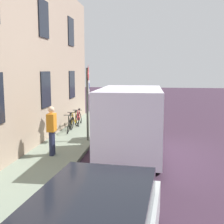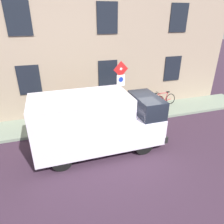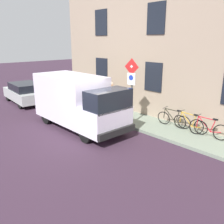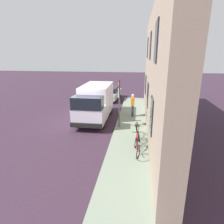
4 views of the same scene
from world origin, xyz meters
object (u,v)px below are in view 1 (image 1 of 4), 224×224
at_px(sign_post_stacked, 88,91).
at_px(pedestrian, 52,129).
at_px(bicycle_red, 79,118).
at_px(bicycle_black, 70,124).
at_px(bicycle_orange, 75,121).
at_px(delivery_van, 131,120).

relative_size(sign_post_stacked, pedestrian, 1.79).
relative_size(bicycle_red, bicycle_black, 1.00).
distance_m(sign_post_stacked, bicycle_orange, 3.26).
relative_size(delivery_van, bicycle_red, 3.11).
bearing_deg(bicycle_black, delivery_van, 36.06).
xyz_separation_m(delivery_van, bicycle_red, (3.16, -5.06, -0.82)).
relative_size(bicycle_orange, bicycle_black, 1.00).
bearing_deg(bicycle_red, pedestrian, -1.29).
distance_m(sign_post_stacked, pedestrian, 2.71).
bearing_deg(delivery_van, bicycle_black, 43.37).
height_order(bicycle_red, bicycle_black, same).
bearing_deg(delivery_van, sign_post_stacked, 48.05).
distance_m(delivery_van, bicycle_orange, 5.31).
bearing_deg(bicycle_black, pedestrian, -1.22).
xyz_separation_m(bicycle_orange, bicycle_black, (-0.00, 0.87, 0.00)).
distance_m(bicycle_red, bicycle_black, 1.74).
distance_m(delivery_van, bicycle_black, 4.66).
height_order(bicycle_red, bicycle_orange, same).
distance_m(bicycle_orange, pedestrian, 4.85).
height_order(sign_post_stacked, delivery_van, sign_post_stacked).
height_order(bicycle_red, pedestrian, pedestrian).
xyz_separation_m(sign_post_stacked, bicycle_red, (1.25, -3.35, -1.70)).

